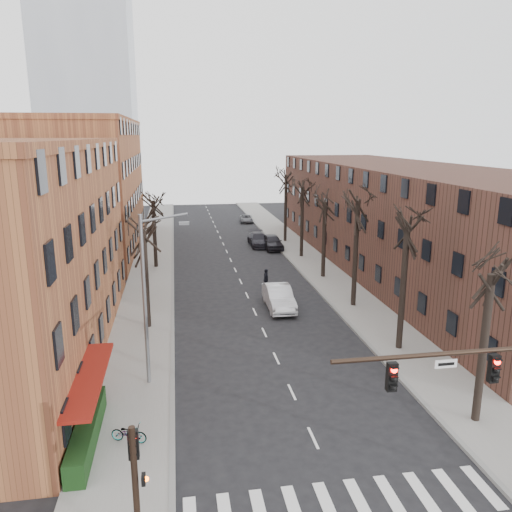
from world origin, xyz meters
name	(u,v)px	position (x,y,z in m)	size (l,w,h in m)	color
ground	(344,504)	(0.00, 0.00, 0.00)	(160.00, 160.00, 0.00)	black
sidewalk_left	(152,265)	(-8.00, 35.00, 0.07)	(4.00, 90.00, 0.15)	gray
sidewalk_right	(307,259)	(8.00, 35.00, 0.07)	(4.00, 90.00, 0.15)	gray
building_left_far	(80,188)	(-16.00, 44.00, 7.00)	(12.00, 28.00, 14.00)	brown
building_right	(403,218)	(16.00, 30.00, 5.00)	(12.00, 50.00, 10.00)	#4A2B22
office_tower	(85,45)	(-22.00, 95.00, 30.00)	(18.00, 18.00, 60.00)	#B2B7BF
awning_left	(94,432)	(-9.40, 6.00, 0.00)	(1.20, 7.00, 0.15)	maroon
hedge	(87,432)	(-9.50, 5.00, 0.65)	(0.80, 6.00, 1.00)	#173412
tree_right_a	(475,422)	(7.60, 4.00, 0.00)	(5.20, 5.20, 10.00)	black
tree_right_b	(398,350)	(7.60, 12.00, 0.00)	(5.20, 5.20, 10.80)	black
tree_right_c	(353,306)	(7.60, 20.00, 0.00)	(5.20, 5.20, 11.60)	black
tree_right_d	(323,278)	(7.60, 28.00, 0.00)	(5.20, 5.20, 10.00)	black
tree_right_e	(301,257)	(7.60, 36.00, 0.00)	(5.20, 5.20, 10.80)	black
tree_right_f	(285,242)	(7.60, 44.00, 0.00)	(5.20, 5.20, 11.60)	black
tree_left_a	(149,328)	(-7.60, 18.00, 0.00)	(5.20, 5.20, 9.50)	black
tree_left_b	(156,268)	(-7.60, 34.00, 0.00)	(5.20, 5.20, 9.50)	black
signal_pole_left	(136,479)	(-6.99, -0.95, 2.61)	(0.47, 0.44, 4.40)	black
streetlight	(148,293)	(-7.03, 10.00, 5.01)	(2.45, 0.22, 9.03)	slate
silver_sedan	(279,297)	(1.92, 20.54, 0.86)	(1.82, 5.23, 1.72)	silver
parked_car_near	(272,242)	(5.30, 40.46, 0.83)	(1.97, 4.89, 1.67)	black
parked_car_mid	(259,239)	(4.02, 42.34, 0.76)	(2.13, 5.25, 1.52)	black
parked_car_far	(246,219)	(4.91, 58.84, 0.56)	(1.84, 4.00, 1.11)	slate
pedestrian_crossing	(266,279)	(1.79, 25.22, 0.91)	(1.07, 0.45, 1.83)	black
bicycle	(129,433)	(-7.78, 4.77, 0.56)	(0.55, 1.57, 0.82)	gray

